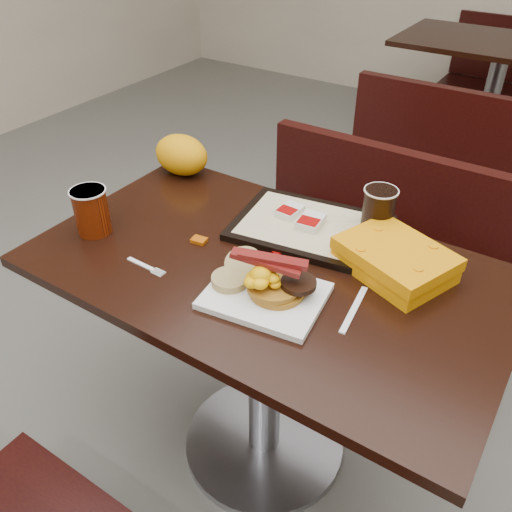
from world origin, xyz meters
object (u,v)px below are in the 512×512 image
Objects in this scene: tray at (311,228)px; clamshell at (395,260)px; bench_near_n at (363,255)px; knife at (354,309)px; table_near at (265,367)px; hashbrown_sleeve_right at (311,222)px; paper_bag at (181,155)px; platter at (265,296)px; pancake_stack at (277,288)px; hashbrown_sleeve_left at (290,211)px; table_far at (489,105)px; fork at (141,264)px; coffee_cup_far at (379,209)px; coffee_cup_near at (91,211)px; bench_far_s at (455,146)px.

tray is 0.27m from clamshell.
knife reaches higher than bench_near_n.
knife is at bearing -74.72° from clamshell.
hashbrown_sleeve_right is at bearing 85.70° from table_near.
paper_bag reaches higher than hashbrown_sleeve_right.
clamshell is at bearing 166.81° from knife.
pancake_stack is (0.02, 0.02, 0.02)m from platter.
hashbrown_sleeve_left is (-0.06, -0.48, 0.42)m from bench_near_n.
hashbrown_sleeve_left is at bearing 105.73° from table_near.
table_near is 15.68× the size of hashbrown_sleeve_left.
table_near and table_far have the same top height.
bench_near_n is 8.27× the size of fork.
tray is 3.51× the size of coffee_cup_far.
coffee_cup_far is (0.16, 0.08, 0.07)m from tray.
tray is at bearing -89.63° from table_far.
platter is 0.36m from hashbrown_sleeve_left.
coffee_cup_near is 1.07× the size of fork.
tray is at bearing -9.75° from hashbrown_sleeve_left.
coffee_cup_far is at bearing -83.93° from bench_far_s.
table_near is at bearing 133.22° from pancake_stack.
table_far is 2.36m from coffee_cup_far.
paper_bag is at bearing 150.95° from table_near.
paper_bag is at bearing 164.97° from hashbrown_sleeve_right.
coffee_cup_near is at bearing -165.30° from table_near.
fork is (-0.27, -0.87, 0.39)m from bench_near_n.
bench_near_n is 0.90m from pancake_stack.
table_near is 0.49m from fork.
fork is at bearing -127.97° from clamshell.
knife reaches higher than bench_far_s.
knife is 2.07× the size of hashbrown_sleeve_right.
paper_bag is (-0.44, 0.06, 0.03)m from hashbrown_sleeve_left.
fork is (-0.34, -0.06, -0.01)m from platter.
hashbrown_sleeve_right is (0.08, -0.02, 0.00)m from hashbrown_sleeve_left.
bench_far_s is (0.00, -0.70, -0.02)m from table_far.
pancake_stack is (0.09, -0.79, 0.42)m from bench_near_n.
knife is 0.34m from coffee_cup_far.
tray is (0.02, -0.50, 0.40)m from bench_near_n.
fork is 0.47m from tray.
hashbrown_sleeve_left is (-0.08, 0.02, 0.02)m from tray.
coffee_cup_far is at bearing 67.11° from platter.
fork is 0.47m from hashbrown_sleeve_right.
knife is 0.42× the size of tray.
knife is at bearing 7.17° from coffee_cup_near.
hashbrown_sleeve_right is (0.29, 0.37, 0.03)m from fork.
coffee_cup_near reaches higher than clamshell.
platter is 0.04m from pancake_stack.
table_near is 0.42m from pancake_stack.
fork is at bearing -82.56° from knife.
coffee_cup_near is at bearing -137.46° from hashbrown_sleeve_left.
bench_near_n is 1.90m from table_far.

